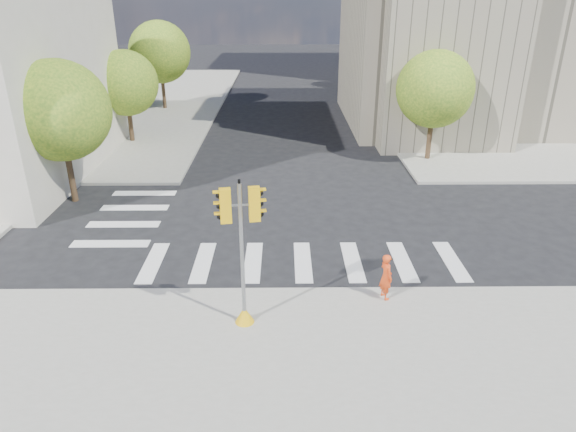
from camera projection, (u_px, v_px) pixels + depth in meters
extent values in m
plane|color=black|center=(303.00, 237.00, 20.35)|extent=(160.00, 160.00, 0.00)
cube|color=gray|center=(523.00, 103.00, 44.30)|extent=(28.00, 40.00, 0.15)
cube|color=gray|center=(59.00, 104.00, 43.94)|extent=(28.00, 40.00, 0.15)
cube|color=gray|center=(536.00, 21.00, 35.99)|extent=(26.00, 14.00, 14.00)
cube|color=gray|center=(443.00, 26.00, 31.34)|extent=(8.00, 8.00, 14.00)
cylinder|color=#382616|center=(71.00, 176.00, 23.43)|extent=(0.28, 0.28, 2.45)
sphere|color=#2E661D|center=(59.00, 111.00, 22.23)|extent=(4.40, 4.40, 4.40)
cylinder|color=#382616|center=(131.00, 126.00, 32.64)|extent=(0.28, 0.28, 2.17)
sphere|color=#2E661D|center=(125.00, 83.00, 31.56)|extent=(4.00, 4.00, 4.00)
cylinder|color=#382616|center=(164.00, 94.00, 41.70)|extent=(0.28, 0.28, 2.62)
sphere|color=#2E661D|center=(160.00, 52.00, 40.40)|extent=(4.80, 4.80, 4.80)
cylinder|color=#382616|center=(429.00, 140.00, 29.09)|extent=(0.28, 0.28, 2.38)
sphere|color=#2E661D|center=(435.00, 89.00, 27.94)|extent=(4.20, 4.20, 4.20)
cylinder|color=#382616|center=(389.00, 98.00, 40.05)|extent=(0.28, 0.28, 2.52)
sphere|color=#2E661D|center=(392.00, 57.00, 38.80)|extent=(4.60, 4.60, 4.60)
cylinder|color=#382616|center=(366.00, 77.00, 51.08)|extent=(0.28, 0.28, 2.27)
sphere|color=#2E661D|center=(368.00, 48.00, 49.98)|extent=(4.00, 4.00, 4.00)
cylinder|color=black|center=(426.00, 76.00, 31.57)|extent=(0.12, 0.12, 8.00)
cube|color=black|center=(433.00, 6.00, 29.96)|extent=(0.35, 0.18, 0.22)
cylinder|color=black|center=(384.00, 52.00, 44.38)|extent=(0.12, 0.12, 8.00)
cube|color=black|center=(388.00, 2.00, 42.77)|extent=(0.35, 0.18, 0.22)
cone|color=#E5AB0C|center=(244.00, 315.00, 14.82)|extent=(0.56, 0.56, 0.50)
cylinder|color=gray|center=(242.00, 257.00, 14.06)|extent=(0.11, 0.11, 4.28)
cylinder|color=black|center=(239.00, 182.00, 13.17)|extent=(0.07, 0.07, 0.12)
cylinder|color=gray|center=(240.00, 205.00, 13.44)|extent=(0.90, 0.20, 0.06)
cube|color=#E5AB0C|center=(225.00, 206.00, 13.38)|extent=(0.33, 0.26, 0.95)
cube|color=#E5AB0C|center=(254.00, 204.00, 13.49)|extent=(0.33, 0.26, 0.95)
imported|color=#E84415|center=(386.00, 276.00, 15.80)|extent=(0.52, 0.64, 1.51)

